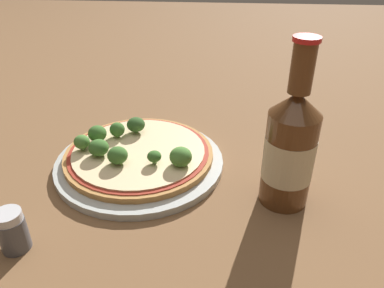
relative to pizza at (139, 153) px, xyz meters
The scene contains 13 objects.
ground_plane 0.03m from the pizza, 157.58° to the right, with size 3.00×3.00×0.00m, color brown.
plate 0.01m from the pizza, 58.25° to the right, with size 0.28×0.28×0.01m.
pizza is the anchor object (origin of this frame).
broccoli_floret_0 0.05m from the pizza, 119.49° to the right, with size 0.03×0.03×0.03m.
broccoli_floret_1 0.07m from the pizza, 102.77° to the left, with size 0.03×0.03×0.03m.
broccoli_floret_2 0.10m from the pizza, behind, with size 0.03×0.03×0.03m.
broccoli_floret_3 0.08m from the pizza, 163.26° to the left, with size 0.03×0.03×0.03m.
broccoli_floret_4 0.05m from the pizza, 48.51° to the right, with size 0.02×0.02×0.02m.
broccoli_floret_5 0.09m from the pizza, 26.61° to the right, with size 0.04×0.04×0.03m.
broccoli_floret_6 0.07m from the pizza, 137.98° to the left, with size 0.03×0.03×0.03m.
broccoli_floret_7 0.07m from the pizza, 160.32° to the right, with size 0.03×0.03×0.03m.
beer_bottle 0.26m from the pizza, 18.71° to the right, with size 0.07×0.07×0.24m.
pepper_shaker 0.24m from the pizza, 119.54° to the right, with size 0.04×0.04×0.06m.
Camera 1 is at (0.15, -0.52, 0.36)m, focal length 35.00 mm.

